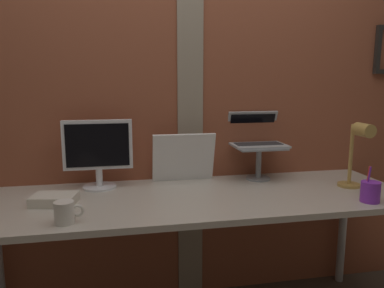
# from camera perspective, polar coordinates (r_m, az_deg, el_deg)

# --- Properties ---
(brick_wall_back) EXTENTS (3.47, 0.16, 2.44)m
(brick_wall_back) POSITION_cam_1_polar(r_m,az_deg,el_deg) (2.21, -2.09, 6.92)
(brick_wall_back) COLOR brown
(brick_wall_back) RESTS_ON ground_plane
(desk) EXTENTS (2.23, 0.71, 0.76)m
(desk) POSITION_cam_1_polar(r_m,az_deg,el_deg) (1.91, 0.59, -9.83)
(desk) COLOR beige
(desk) RESTS_ON ground_plane
(monitor) EXTENTS (0.37, 0.18, 0.37)m
(monitor) POSITION_cam_1_polar(r_m,az_deg,el_deg) (2.04, -14.34, -0.84)
(monitor) COLOR white
(monitor) RESTS_ON desk
(laptop_stand) EXTENTS (0.28, 0.22, 0.20)m
(laptop_stand) POSITION_cam_1_polar(r_m,az_deg,el_deg) (2.20, 10.29, -2.00)
(laptop_stand) COLOR gray
(laptop_stand) RESTS_ON desk
(laptop) EXTENTS (0.31, 0.27, 0.20)m
(laptop) POSITION_cam_1_polar(r_m,az_deg,el_deg) (2.24, 9.77, 1.28)
(laptop) COLOR #ADB2B7
(laptop) RESTS_ON laptop_stand
(whiteboard_panel) EXTENTS (0.36, 0.09, 0.29)m
(whiteboard_panel) POSITION_cam_1_polar(r_m,az_deg,el_deg) (2.12, -1.31, -2.13)
(whiteboard_panel) COLOR white
(whiteboard_panel) RESTS_ON desk
(desk_lamp) EXTENTS (0.12, 0.20, 0.36)m
(desk_lamp) POSITION_cam_1_polar(r_m,az_deg,el_deg) (2.14, 24.27, -0.62)
(desk_lamp) COLOR tan
(desk_lamp) RESTS_ON desk
(pen_cup) EXTENTS (0.09, 0.09, 0.18)m
(pen_cup) POSITION_cam_1_polar(r_m,az_deg,el_deg) (1.98, 25.87, -6.65)
(pen_cup) COLOR purple
(pen_cup) RESTS_ON desk
(coffee_mug) EXTENTS (0.12, 0.08, 0.09)m
(coffee_mug) POSITION_cam_1_polar(r_m,az_deg,el_deg) (1.62, -19.05, -9.98)
(coffee_mug) COLOR silver
(coffee_mug) RESTS_ON desk
(paper_clutter_stack) EXTENTS (0.22, 0.18, 0.05)m
(paper_clutter_stack) POSITION_cam_1_polar(r_m,az_deg,el_deg) (1.88, -20.52, -8.04)
(paper_clutter_stack) COLOR silver
(paper_clutter_stack) RESTS_ON desk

